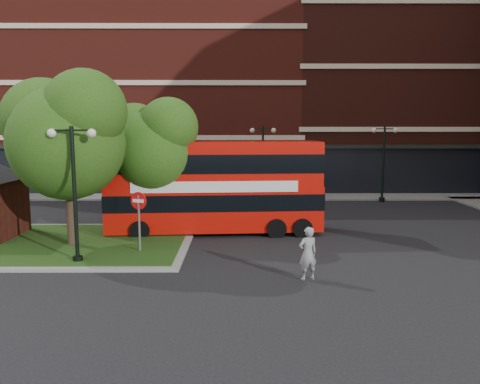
{
  "coord_description": "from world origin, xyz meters",
  "views": [
    {
      "loc": [
        0.33,
        -16.36,
        4.96
      ],
      "look_at": [
        0.44,
        4.93,
        2.0
      ],
      "focal_mm": 35.0,
      "sensor_mm": 36.0,
      "label": 1
    }
  ],
  "objects_px": {
    "woman": "(308,253)",
    "car_silver": "(246,189)",
    "bus": "(215,181)",
    "car_white": "(285,189)"
  },
  "relations": [
    {
      "from": "woman",
      "to": "bus",
      "type": "bearing_deg",
      "value": -82.88
    },
    {
      "from": "bus",
      "to": "woman",
      "type": "height_order",
      "value": "bus"
    },
    {
      "from": "car_white",
      "to": "car_silver",
      "type": "bearing_deg",
      "value": 92.66
    },
    {
      "from": "woman",
      "to": "car_white",
      "type": "height_order",
      "value": "woman"
    },
    {
      "from": "car_silver",
      "to": "car_white",
      "type": "relative_size",
      "value": 0.92
    },
    {
      "from": "bus",
      "to": "car_silver",
      "type": "relative_size",
      "value": 2.6
    },
    {
      "from": "bus",
      "to": "car_white",
      "type": "height_order",
      "value": "bus"
    },
    {
      "from": "car_silver",
      "to": "car_white",
      "type": "distance_m",
      "value": 2.78
    },
    {
      "from": "woman",
      "to": "car_silver",
      "type": "relative_size",
      "value": 0.46
    },
    {
      "from": "bus",
      "to": "car_white",
      "type": "bearing_deg",
      "value": 63.88
    }
  ]
}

